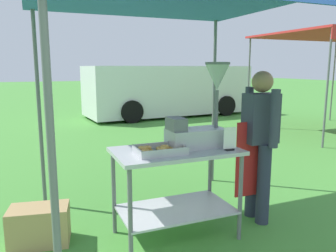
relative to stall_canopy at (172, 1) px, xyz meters
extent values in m
plane|color=#478E38|center=(0.09, 4.93, -2.24)|extent=(70.00, 70.00, 0.00)
cylinder|color=slate|center=(-1.16, -1.11, -1.10)|extent=(0.04, 0.04, 2.28)
cylinder|color=slate|center=(-1.16, 1.21, -1.10)|extent=(0.04, 0.04, 2.28)
cylinder|color=slate|center=(1.16, 1.21, -1.10)|extent=(0.04, 0.04, 2.28)
cube|color=#B7B7BC|center=(0.00, -0.10, -1.38)|extent=(1.18, 0.69, 0.04)
cube|color=#B7B7BC|center=(0.00, -0.10, -1.96)|extent=(1.09, 0.63, 0.02)
cylinder|color=slate|center=(-0.54, -0.39, -1.82)|extent=(0.04, 0.04, 0.84)
cylinder|color=slate|center=(0.54, -0.39, -1.82)|extent=(0.04, 0.04, 0.84)
cylinder|color=slate|center=(-0.54, 0.19, -1.82)|extent=(0.04, 0.04, 0.84)
cylinder|color=slate|center=(0.54, 0.19, -1.82)|extent=(0.04, 0.04, 0.84)
cube|color=#B7B7BC|center=(-0.20, -0.19, -1.35)|extent=(0.44, 0.29, 0.01)
cube|color=#B7B7BC|center=(-0.20, -0.33, -1.32)|extent=(0.44, 0.01, 0.06)
cube|color=#B7B7BC|center=(-0.20, -0.05, -1.32)|extent=(0.44, 0.01, 0.06)
cube|color=#B7B7BC|center=(-0.41, -0.19, -1.32)|extent=(0.01, 0.29, 0.06)
cube|color=#B7B7BC|center=(0.02, -0.19, -1.32)|extent=(0.01, 0.29, 0.06)
torus|color=#EAB251|center=(-0.18, -0.20, -1.33)|extent=(0.09, 0.09, 0.03)
torus|color=#EAB251|center=(-0.29, -0.15, -1.33)|extent=(0.10, 0.10, 0.03)
torus|color=#EAB251|center=(-0.28, -0.26, -1.33)|extent=(0.10, 0.10, 0.03)
torus|color=#EAB251|center=(-0.16, -0.10, -1.33)|extent=(0.12, 0.12, 0.03)
torus|color=#EAB251|center=(-0.12, -0.25, -1.33)|extent=(0.09, 0.09, 0.03)
torus|color=#EAB251|center=(-0.08, -0.13, -1.33)|extent=(0.09, 0.09, 0.03)
torus|color=#EAB251|center=(-0.36, -0.16, -1.33)|extent=(0.11, 0.11, 0.03)
torus|color=#EAB251|center=(-0.03, -0.26, -1.33)|extent=(0.10, 0.10, 0.03)
torus|color=#EAB251|center=(-0.29, -0.11, -1.31)|extent=(0.10, 0.10, 0.03)
torus|color=#EAB251|center=(-0.35, -0.25, -1.33)|extent=(0.12, 0.12, 0.03)
torus|color=#EAB251|center=(-0.35, -0.23, -1.31)|extent=(0.11, 0.11, 0.03)
torus|color=#EAB251|center=(-0.19, -0.23, -1.31)|extent=(0.11, 0.11, 0.03)
torus|color=#EAB251|center=(-0.34, -0.11, -1.31)|extent=(0.09, 0.09, 0.03)
torus|color=#EAB251|center=(-0.13, -0.14, -1.31)|extent=(0.11, 0.11, 0.03)
cube|color=#B7B7BC|center=(0.22, -0.08, -1.27)|extent=(0.56, 0.28, 0.18)
cube|color=slate|center=(0.01, -0.08, -1.12)|extent=(0.14, 0.22, 0.12)
cylinder|color=slate|center=(0.44, -0.08, -0.99)|extent=(0.04, 0.04, 0.37)
cone|color=#B7B7BC|center=(0.44, -0.08, -0.69)|extent=(0.23, 0.23, 0.24)
cylinder|color=slate|center=(0.44, -0.08, -0.55)|extent=(0.24, 0.24, 0.02)
cube|color=black|center=(0.45, -0.32, -1.35)|extent=(0.08, 0.05, 0.02)
cube|color=white|center=(0.45, -0.32, -1.24)|extent=(0.13, 0.01, 0.20)
cylinder|color=#2D3347|center=(0.97, -0.19, -1.81)|extent=(0.14, 0.14, 0.86)
cylinder|color=#2D3347|center=(0.97, 0.01, -1.81)|extent=(0.14, 0.14, 0.86)
cube|color=#383D4C|center=(0.97, -0.09, -1.12)|extent=(0.34, 0.23, 0.52)
cube|color=red|center=(0.85, -0.09, -1.55)|extent=(0.32, 0.03, 0.80)
cylinder|color=#383D4C|center=(0.97, -0.31, -1.09)|extent=(0.09, 0.09, 0.58)
cylinder|color=#383D4C|center=(0.98, 0.13, -1.09)|extent=(0.09, 0.09, 0.58)
sphere|color=#A87A56|center=(0.97, -0.09, -0.74)|extent=(0.22, 0.22, 0.22)
cube|color=tan|center=(-1.24, 0.25, -2.06)|extent=(0.58, 0.41, 0.36)
cube|color=white|center=(3.18, 7.77, -1.35)|extent=(5.73, 2.36, 1.60)
cube|color=#1E2833|center=(1.01, 7.59, -0.95)|extent=(0.23, 1.62, 0.70)
cylinder|color=black|center=(1.53, 6.70, -1.90)|extent=(0.70, 0.30, 0.68)
cylinder|color=black|center=(1.38, 8.56, -1.90)|extent=(0.70, 0.30, 0.68)
cylinder|color=black|center=(4.99, 6.99, -1.90)|extent=(0.70, 0.30, 0.68)
cylinder|color=black|center=(4.83, 8.84, -1.90)|extent=(0.70, 0.30, 0.68)
cylinder|color=slate|center=(4.31, 2.13, -1.03)|extent=(0.04, 0.04, 2.42)
cylinder|color=slate|center=(4.31, 4.78, -1.03)|extent=(0.04, 0.04, 2.42)
cylinder|color=slate|center=(7.44, 4.78, -1.03)|extent=(0.04, 0.04, 2.42)
cube|color=red|center=(5.88, 3.46, 0.20)|extent=(3.33, 2.85, 0.05)
camera|label=1|loc=(-1.24, -2.92, -0.59)|focal=35.81mm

